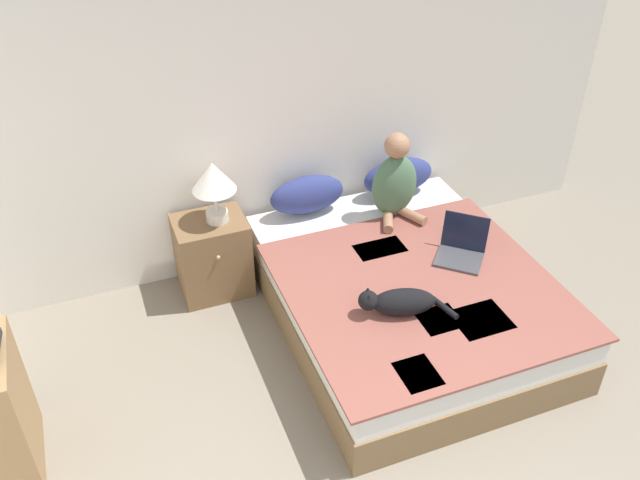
# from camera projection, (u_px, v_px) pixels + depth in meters

# --- Properties ---
(wall_back) EXTENTS (5.38, 0.05, 2.55)m
(wall_back) POSITION_uv_depth(u_px,v_px,m) (280.00, 103.00, 4.73)
(wall_back) COLOR silver
(wall_back) RESTS_ON ground_plane
(bed) EXTENTS (1.71, 2.09, 0.47)m
(bed) POSITION_uv_depth(u_px,v_px,m) (405.00, 297.00, 4.63)
(bed) COLOR brown
(bed) RESTS_ON ground_plane
(pillow_near) EXTENTS (0.57, 0.22, 0.29)m
(pillow_near) POSITION_uv_depth(u_px,v_px,m) (307.00, 195.00, 4.99)
(pillow_near) COLOR navy
(pillow_near) RESTS_ON bed
(pillow_far) EXTENTS (0.57, 0.22, 0.29)m
(pillow_far) POSITION_uv_depth(u_px,v_px,m) (398.00, 176.00, 5.21)
(pillow_far) COLOR navy
(pillow_far) RESTS_ON bed
(person_sitting) EXTENTS (0.36, 0.34, 0.66)m
(person_sitting) POSITION_uv_depth(u_px,v_px,m) (395.00, 182.00, 4.89)
(person_sitting) COLOR #476B4C
(person_sitting) RESTS_ON bed
(cat_tabby) EXTENTS (0.56, 0.32, 0.19)m
(cat_tabby) POSITION_uv_depth(u_px,v_px,m) (399.00, 302.00, 4.09)
(cat_tabby) COLOR black
(cat_tabby) RESTS_ON bed
(laptop_open) EXTENTS (0.43, 0.43, 0.26)m
(laptop_open) POSITION_uv_depth(u_px,v_px,m) (461.00, 250.00, 4.59)
(laptop_open) COLOR #424247
(laptop_open) RESTS_ON bed
(nightstand) EXTENTS (0.50, 0.42, 0.61)m
(nightstand) POSITION_uv_depth(u_px,v_px,m) (213.00, 256.00, 4.90)
(nightstand) COLOR brown
(nightstand) RESTS_ON ground_plane
(table_lamp) EXTENTS (0.30, 0.30, 0.46)m
(table_lamp) POSITION_uv_depth(u_px,v_px,m) (213.00, 180.00, 4.54)
(table_lamp) COLOR beige
(table_lamp) RESTS_ON nightstand
(bookshelf) EXTENTS (0.24, 0.58, 0.82)m
(bookshelf) POSITION_uv_depth(u_px,v_px,m) (3.00, 411.00, 3.59)
(bookshelf) COLOR #99754C
(bookshelf) RESTS_ON ground_plane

